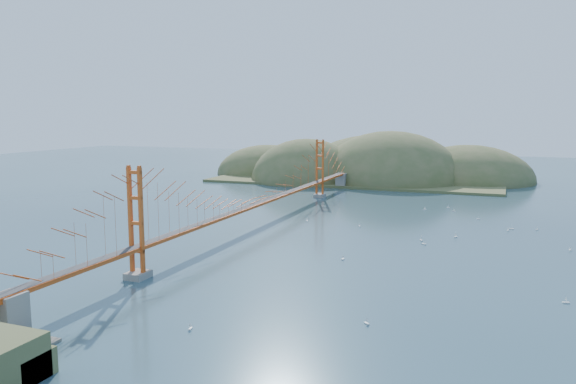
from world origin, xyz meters
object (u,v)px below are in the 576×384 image
(sailboat_0, at_px, (343,258))
(sailboat_2, at_px, (424,243))
(sailboat_1, at_px, (360,225))
(bridge, at_px, (258,179))

(sailboat_0, bearing_deg, sailboat_2, 55.28)
(sailboat_1, bearing_deg, sailboat_2, -38.35)
(sailboat_0, bearing_deg, bridge, 139.08)
(sailboat_0, bearing_deg, sailboat_1, 98.44)
(sailboat_2, bearing_deg, sailboat_0, -124.72)
(bridge, distance_m, sailboat_1, 16.81)
(bridge, bearing_deg, sailboat_1, 16.03)
(sailboat_1, bearing_deg, sailboat_0, -81.56)
(bridge, distance_m, sailboat_2, 26.60)
(bridge, height_order, sailboat_1, bridge)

